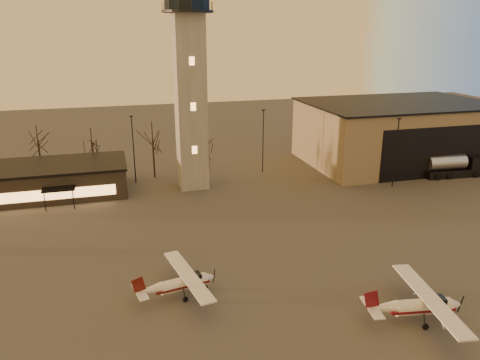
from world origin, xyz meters
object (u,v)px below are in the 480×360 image
object	(u,v)px
hangar	(396,132)
control_tower	(190,73)
cessna_front	(424,309)
fuel_truck	(452,168)
terminal	(32,181)
cessna_rear	(185,285)

from	to	relation	value
hangar	control_tower	bearing A→B (deg)	-173.69
cessna_front	fuel_truck	distance (m)	42.27
hangar	terminal	distance (m)	58.11
cessna_front	terminal	bearing A→B (deg)	139.68
control_tower	terminal	distance (m)	26.24
fuel_truck	terminal	bearing A→B (deg)	176.51
hangar	cessna_rear	size ratio (longest dim) A/B	3.14
terminal	cessna_rear	distance (m)	34.71
cessna_front	cessna_rear	distance (m)	19.65
terminal	cessna_front	xyz separation A→B (m)	(33.68, -39.52, -1.15)
control_tower	fuel_truck	size ratio (longest dim) A/B	3.42
hangar	terminal	size ratio (longest dim) A/B	1.20
fuel_truck	cessna_front	bearing A→B (deg)	-127.88
cessna_front	control_tower	bearing A→B (deg)	116.53
control_tower	cessna_rear	size ratio (longest dim) A/B	3.34
cessna_rear	fuel_truck	size ratio (longest dim) A/B	1.02
cessna_rear	fuel_truck	xyz separation A→B (m)	(45.71, 22.74, 0.46)
control_tower	hangar	distance (m)	37.90
cessna_front	fuel_truck	bearing A→B (deg)	57.50
cessna_rear	fuel_truck	bearing A→B (deg)	16.10
control_tower	cessna_rear	world-z (taller)	control_tower
control_tower	fuel_truck	xyz separation A→B (m)	(39.83, -6.00, -14.95)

